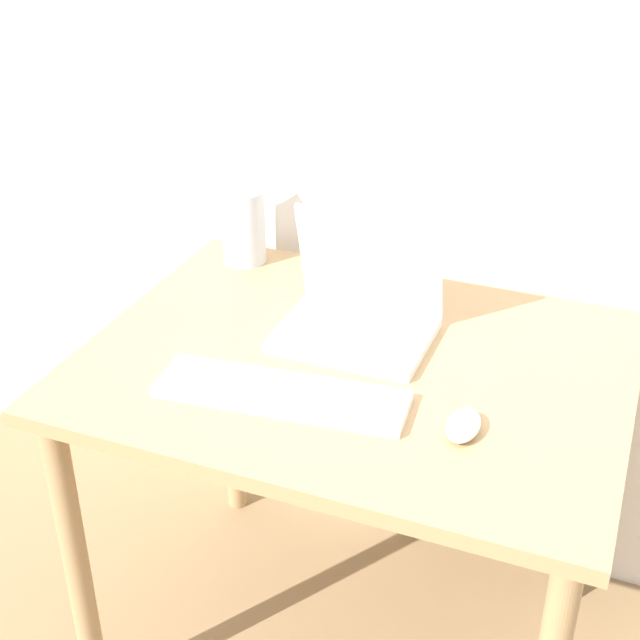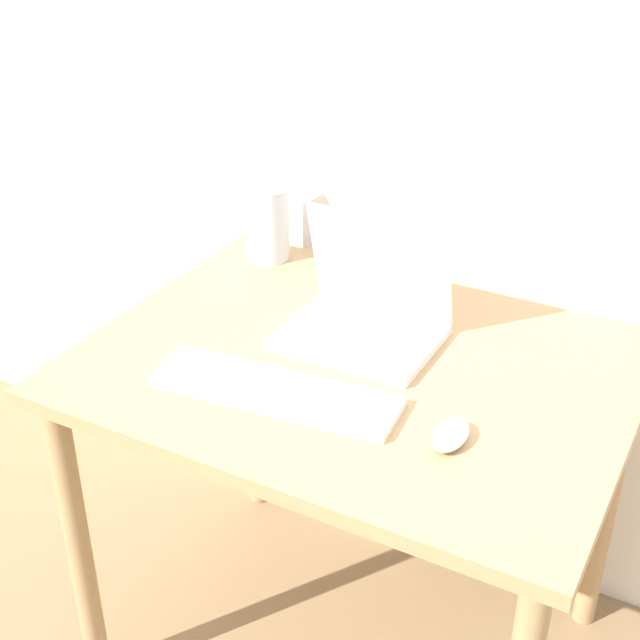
{
  "view_description": "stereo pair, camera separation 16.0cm",
  "coord_description": "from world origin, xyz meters",
  "px_view_note": "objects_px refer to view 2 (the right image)",
  "views": [
    {
      "loc": [
        0.47,
        -0.96,
        1.66
      ],
      "look_at": [
        -0.05,
        0.34,
        0.87
      ],
      "focal_mm": 50.0,
      "sensor_mm": 36.0,
      "label": 1
    },
    {
      "loc": [
        0.61,
        -0.89,
        1.66
      ],
      "look_at": [
        -0.05,
        0.34,
        0.87
      ],
      "focal_mm": 50.0,
      "sensor_mm": 36.0,
      "label": 2
    }
  ],
  "objects_px": {
    "laptop": "(367,311)",
    "mouse": "(450,435)",
    "keyboard": "(275,391)",
    "vase": "(267,209)"
  },
  "relations": [
    {
      "from": "laptop",
      "to": "mouse",
      "type": "xyz_separation_m",
      "value": [
        0.27,
        -0.25,
        -0.04
      ]
    },
    {
      "from": "keyboard",
      "to": "vase",
      "type": "height_order",
      "value": "vase"
    },
    {
      "from": "keyboard",
      "to": "vase",
      "type": "xyz_separation_m",
      "value": [
        -0.31,
        0.48,
        0.11
      ]
    },
    {
      "from": "laptop",
      "to": "mouse",
      "type": "distance_m",
      "value": 0.37
    },
    {
      "from": "laptop",
      "to": "vase",
      "type": "relative_size",
      "value": 1.19
    },
    {
      "from": "mouse",
      "to": "vase",
      "type": "height_order",
      "value": "vase"
    },
    {
      "from": "mouse",
      "to": "laptop",
      "type": "bearing_deg",
      "value": 137.46
    },
    {
      "from": "keyboard",
      "to": "vase",
      "type": "distance_m",
      "value": 0.58
    },
    {
      "from": "laptop",
      "to": "keyboard",
      "type": "height_order",
      "value": "laptop"
    },
    {
      "from": "mouse",
      "to": "keyboard",
      "type": "bearing_deg",
      "value": -176.38
    }
  ]
}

